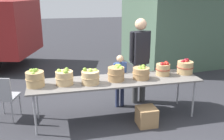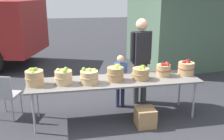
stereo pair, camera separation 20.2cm
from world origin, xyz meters
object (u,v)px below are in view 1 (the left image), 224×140
(apple_basket_green_1, at_px, (64,77))
(vendor_adult, at_px, (140,55))
(apple_basket_red_1, at_px, (185,67))
(apple_basket_red_0, at_px, (163,69))
(apple_basket_green_2, at_px, (90,77))
(produce_crate, at_px, (147,116))
(apple_basket_green_3, at_px, (116,73))
(folding_chair, at_px, (4,95))
(apple_basket_green_0, at_px, (35,78))
(market_table, at_px, (116,82))
(apple_basket_green_4, at_px, (141,73))
(child_customer, at_px, (120,77))

(apple_basket_green_1, distance_m, vendor_adult, 1.69)
(apple_basket_green_1, height_order, apple_basket_red_1, apple_basket_red_1)
(apple_basket_red_0, bearing_deg, apple_basket_green_1, -177.01)
(apple_basket_green_2, relative_size, produce_crate, 0.99)
(apple_basket_green_3, bearing_deg, folding_chair, 169.39)
(produce_crate, bearing_deg, folding_chair, 162.86)
(apple_basket_green_1, relative_size, folding_chair, 0.37)
(apple_basket_green_1, bearing_deg, apple_basket_green_0, 176.87)
(apple_basket_green_3, distance_m, apple_basket_red_0, 0.96)
(apple_basket_green_1, bearing_deg, market_table, 1.36)
(market_table, xyz_separation_m, produce_crate, (0.46, -0.41, -0.55))
(market_table, distance_m, apple_basket_green_4, 0.50)
(market_table, distance_m, apple_basket_red_0, 0.97)
(apple_basket_green_1, height_order, apple_basket_green_4, apple_basket_green_1)
(apple_basket_green_2, distance_m, apple_basket_green_3, 0.48)
(folding_chair, bearing_deg, apple_basket_green_3, -173.25)
(apple_basket_green_3, bearing_deg, vendor_adult, 42.60)
(apple_basket_green_2, distance_m, folding_chair, 1.62)
(child_customer, bearing_deg, market_table, 57.55)
(produce_crate, bearing_deg, child_customer, 107.01)
(apple_basket_green_3, xyz_separation_m, produce_crate, (0.46, -0.38, -0.72))
(apple_basket_green_2, bearing_deg, apple_basket_red_0, 6.16)
(apple_basket_red_0, distance_m, vendor_adult, 0.61)
(apple_basket_green_2, xyz_separation_m, vendor_adult, (1.13, 0.65, 0.18))
(apple_basket_green_3, xyz_separation_m, apple_basket_green_4, (0.47, -0.01, -0.02))
(apple_basket_green_0, height_order, apple_basket_red_0, apple_basket_green_0)
(apple_basket_green_2, height_order, apple_basket_green_4, apple_basket_green_2)
(apple_basket_green_1, distance_m, apple_basket_green_4, 1.39)
(apple_basket_green_0, relative_size, apple_basket_red_1, 1.00)
(apple_basket_green_3, bearing_deg, apple_basket_green_2, -173.16)
(apple_basket_green_1, distance_m, apple_basket_green_2, 0.44)
(apple_basket_green_4, relative_size, vendor_adult, 0.18)
(apple_basket_green_4, height_order, vendor_adult, vendor_adult)
(apple_basket_red_1, distance_m, vendor_adult, 0.93)
(apple_basket_green_1, height_order, apple_basket_green_3, apple_basket_green_3)
(apple_basket_green_3, xyz_separation_m, vendor_adult, (0.65, 0.60, 0.17))
(child_customer, relative_size, produce_crate, 3.30)
(apple_basket_green_3, bearing_deg, apple_basket_green_1, -179.96)
(apple_basket_green_3, height_order, child_customer, child_customer)
(apple_basket_red_1, height_order, folding_chair, apple_basket_red_1)
(vendor_adult, relative_size, produce_crate, 5.39)
(apple_basket_red_1, relative_size, child_customer, 0.29)
(apple_basket_green_0, relative_size, folding_chair, 0.37)
(apple_basket_green_2, bearing_deg, apple_basket_green_1, 172.70)
(apple_basket_green_0, distance_m, apple_basket_green_3, 1.40)
(vendor_adult, height_order, folding_chair, vendor_adult)
(apple_basket_green_0, relative_size, child_customer, 0.29)
(apple_basket_green_4, xyz_separation_m, apple_basket_red_0, (0.48, 0.11, 0.00))
(apple_basket_red_0, height_order, child_customer, child_customer)
(apple_basket_green_0, distance_m, apple_basket_red_1, 2.81)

